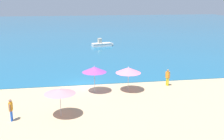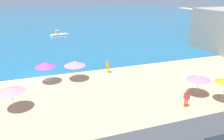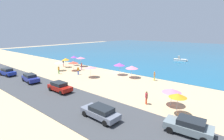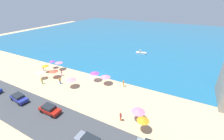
{
  "view_description": "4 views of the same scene",
  "coord_description": "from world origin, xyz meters",
  "px_view_note": "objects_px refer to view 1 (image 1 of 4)",
  "views": [
    {
      "loc": [
        -1.74,
        -28.24,
        9.07
      ],
      "look_at": [
        2.72,
        -1.73,
        1.99
      ],
      "focal_mm": 45.0,
      "sensor_mm": 36.0,
      "label": 1
    },
    {
      "loc": [
        0.54,
        -26.79,
        10.44
      ],
      "look_at": [
        8.37,
        -3.89,
        1.27
      ],
      "focal_mm": 35.0,
      "sensor_mm": 36.0,
      "label": 2
    },
    {
      "loc": [
        22.8,
        -31.0,
        9.27
      ],
      "look_at": [
        0.42,
        -4.16,
        1.29
      ],
      "focal_mm": 28.0,
      "sensor_mm": 36.0,
      "label": 3
    },
    {
      "loc": [
        20.79,
        -30.39,
        19.46
      ],
      "look_at": [
        3.15,
        2.83,
        1.3
      ],
      "focal_mm": 24.0,
      "sensor_mm": 36.0,
      "label": 4
    }
  ],
  "objects_px": {
    "beach_umbrella_0": "(60,91)",
    "bather_5": "(168,77)",
    "bather_1": "(11,109)",
    "beach_umbrella_1": "(94,69)",
    "skiff_nearshore": "(102,44)",
    "beach_umbrella_2": "(128,70)"
  },
  "relations": [
    {
      "from": "beach_umbrella_1",
      "to": "bather_1",
      "type": "xyz_separation_m",
      "value": [
        -6.84,
        -5.47,
        -1.32
      ]
    },
    {
      "from": "beach_umbrella_0",
      "to": "bather_1",
      "type": "relative_size",
      "value": 1.4
    },
    {
      "from": "beach_umbrella_2",
      "to": "bather_5",
      "type": "bearing_deg",
      "value": 12.63
    },
    {
      "from": "beach_umbrella_0",
      "to": "bather_1",
      "type": "height_order",
      "value": "beach_umbrella_0"
    },
    {
      "from": "beach_umbrella_0",
      "to": "beach_umbrella_1",
      "type": "distance_m",
      "value": 6.13
    },
    {
      "from": "beach_umbrella_0",
      "to": "beach_umbrella_2",
      "type": "relative_size",
      "value": 0.98
    },
    {
      "from": "beach_umbrella_0",
      "to": "bather_5",
      "type": "bearing_deg",
      "value": 28.9
    },
    {
      "from": "beach_umbrella_1",
      "to": "beach_umbrella_2",
      "type": "relative_size",
      "value": 1.07
    },
    {
      "from": "beach_umbrella_1",
      "to": "skiff_nearshore",
      "type": "distance_m",
      "value": 25.84
    },
    {
      "from": "beach_umbrella_1",
      "to": "skiff_nearshore",
      "type": "bearing_deg",
      "value": 80.95
    },
    {
      "from": "skiff_nearshore",
      "to": "beach_umbrella_0",
      "type": "bearing_deg",
      "value": -103.29
    },
    {
      "from": "beach_umbrella_1",
      "to": "bather_1",
      "type": "distance_m",
      "value": 8.86
    },
    {
      "from": "beach_umbrella_2",
      "to": "skiff_nearshore",
      "type": "bearing_deg",
      "value": 88.31
    },
    {
      "from": "skiff_nearshore",
      "to": "beach_umbrella_1",
      "type": "bearing_deg",
      "value": -99.05
    },
    {
      "from": "bather_5",
      "to": "skiff_nearshore",
      "type": "height_order",
      "value": "bather_5"
    },
    {
      "from": "bather_1",
      "to": "bather_5",
      "type": "bearing_deg",
      "value": 23.29
    },
    {
      "from": "beach_umbrella_0",
      "to": "beach_umbrella_2",
      "type": "xyz_separation_m",
      "value": [
        6.49,
        5.04,
        0.07
      ]
    },
    {
      "from": "beach_umbrella_0",
      "to": "skiff_nearshore",
      "type": "relative_size",
      "value": 0.58
    },
    {
      "from": "beach_umbrella_2",
      "to": "skiff_nearshore",
      "type": "distance_m",
      "value": 25.72
    },
    {
      "from": "beach_umbrella_0",
      "to": "beach_umbrella_2",
      "type": "distance_m",
      "value": 8.22
    },
    {
      "from": "beach_umbrella_1",
      "to": "beach_umbrella_2",
      "type": "xyz_separation_m",
      "value": [
        3.3,
        -0.19,
        -0.16
      ]
    },
    {
      "from": "beach_umbrella_0",
      "to": "bather_5",
      "type": "relative_size",
      "value": 1.37
    }
  ]
}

